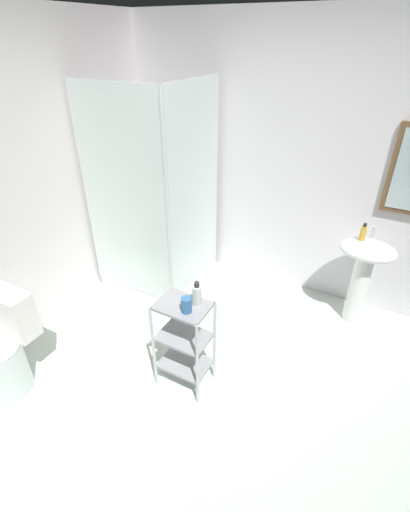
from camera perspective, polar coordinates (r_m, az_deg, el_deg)
name	(u,v)px	position (r m, az deg, el deg)	size (l,w,h in m)	color
ground_plane	(214,416)	(2.82, 1.41, -23.64)	(4.20, 4.20, 0.02)	silver
wall_back	(309,168)	(3.53, 15.94, 13.02)	(4.20, 0.14, 2.50)	white
shower_stall	(161,244)	(3.75, -6.95, 1.87)	(0.92, 0.92, 2.00)	white
pedestal_sink	(364,267)	(3.43, 23.52, -1.52)	(0.46, 0.37, 0.81)	white
sink_faucet	(373,232)	(3.41, 24.77, 3.42)	(0.03, 0.03, 0.10)	silver
toilet	(3,354)	(3.11, -29.01, -13.19)	(0.37, 0.49, 0.76)	white
storage_cart	(184,338)	(2.68, -3.29, -12.67)	(0.38, 0.28, 0.74)	silver
hand_soap_bottle	(363,233)	(3.32, 23.44, 3.35)	(0.05, 0.05, 0.15)	gold
lotion_bottle_white	(197,295)	(2.43, -1.26, -6.09)	(0.06, 0.06, 0.18)	white
rinse_cup	(187,305)	(2.39, -2.90, -7.63)	(0.07, 0.07, 0.11)	#3870B2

